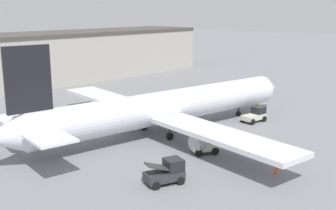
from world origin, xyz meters
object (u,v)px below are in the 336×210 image
at_px(belt_loader_truck, 167,172).
at_px(safety_cone_near, 277,167).
at_px(baggage_tug, 255,115).
at_px(ground_crew_worker, 257,108).
at_px(pushback_tug, 206,144).
at_px(safety_cone_far, 275,170).
at_px(airplane, 161,108).

xyz_separation_m(belt_loader_truck, safety_cone_near, (9.69, -5.45, -0.75)).
bearing_deg(belt_loader_truck, baggage_tug, 32.96).
distance_m(ground_crew_worker, pushback_tug, 19.01).
distance_m(pushback_tug, safety_cone_far, 8.30).
relative_size(safety_cone_near, safety_cone_far, 1.00).
distance_m(airplane, ground_crew_worker, 16.99).
distance_m(ground_crew_worker, safety_cone_near, 21.61).
height_order(pushback_tug, safety_cone_near, pushback_tug).
bearing_deg(baggage_tug, belt_loader_truck, -159.64).
xyz_separation_m(ground_crew_worker, baggage_tug, (-3.65, -2.08, -0.00)).
bearing_deg(baggage_tug, safety_cone_far, -134.93).
relative_size(airplane, safety_cone_far, 79.29).
bearing_deg(safety_cone_near, pushback_tug, 97.95).
distance_m(baggage_tug, safety_cone_far, 18.49).
relative_size(ground_crew_worker, safety_cone_far, 3.23).
relative_size(belt_loader_truck, pushback_tug, 1.17).
distance_m(baggage_tug, belt_loader_truck, 23.87).
height_order(airplane, ground_crew_worker, airplane).
bearing_deg(baggage_tug, safety_cone_near, -133.97).
xyz_separation_m(ground_crew_worker, safety_cone_near, (-17.18, -13.08, -0.67)).
bearing_deg(safety_cone_near, airplane, 87.68).
relative_size(airplane, pushback_tug, 13.36).
relative_size(ground_crew_worker, baggage_tug, 0.48).
bearing_deg(baggage_tug, ground_crew_worker, 36.63).
distance_m(pushback_tug, safety_cone_near, 7.96).
bearing_deg(ground_crew_worker, safety_cone_far, 114.19).
xyz_separation_m(pushback_tug, safety_cone_near, (1.09, -7.84, -0.78)).
xyz_separation_m(ground_crew_worker, belt_loader_truck, (-26.87, -7.63, 0.08)).
bearing_deg(belt_loader_truck, airplane, 65.86).
bearing_deg(ground_crew_worker, pushback_tug, 93.60).
bearing_deg(safety_cone_near, ground_crew_worker, 37.29).
height_order(baggage_tug, belt_loader_truck, belt_loader_truck).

